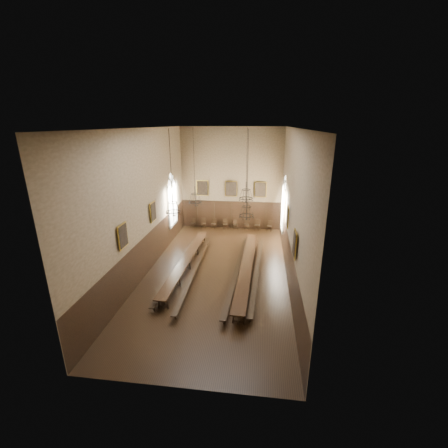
% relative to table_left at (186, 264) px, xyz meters
% --- Properties ---
extents(floor, '(9.00, 18.00, 0.02)m').
position_rel_table_left_xyz_m(floor, '(2.06, -0.25, -0.40)').
color(floor, black).
rests_on(floor, ground).
extents(ceiling, '(9.00, 18.00, 0.02)m').
position_rel_table_left_xyz_m(ceiling, '(2.06, -0.25, 8.62)').
color(ceiling, black).
rests_on(ceiling, ground).
extents(wall_back, '(9.00, 0.02, 9.00)m').
position_rel_table_left_xyz_m(wall_back, '(2.06, 8.76, 4.11)').
color(wall_back, '#897254').
rests_on(wall_back, ground).
extents(wall_front, '(9.00, 0.02, 9.00)m').
position_rel_table_left_xyz_m(wall_front, '(2.06, -9.26, 4.11)').
color(wall_front, '#897254').
rests_on(wall_front, ground).
extents(wall_left, '(0.02, 18.00, 9.00)m').
position_rel_table_left_xyz_m(wall_left, '(-2.45, -0.25, 4.11)').
color(wall_left, '#897254').
rests_on(wall_left, ground).
extents(wall_right, '(0.02, 18.00, 9.00)m').
position_rel_table_left_xyz_m(wall_right, '(6.57, -0.25, 4.11)').
color(wall_right, '#897254').
rests_on(wall_right, ground).
extents(wainscot_panelling, '(9.00, 18.00, 2.50)m').
position_rel_table_left_xyz_m(wainscot_panelling, '(2.06, -0.25, 0.86)').
color(wainscot_panelling, black).
rests_on(wainscot_panelling, floor).
extents(table_left, '(1.00, 9.99, 0.78)m').
position_rel_table_left_xyz_m(table_left, '(0.00, 0.00, 0.00)').
color(table_left, black).
rests_on(table_left, floor).
extents(table_right, '(1.04, 10.55, 0.82)m').
position_rel_table_left_xyz_m(table_right, '(4.01, -0.51, 0.02)').
color(table_right, black).
rests_on(table_right, floor).
extents(bench_left_outer, '(0.37, 9.89, 0.44)m').
position_rel_table_left_xyz_m(bench_left_outer, '(-0.49, -0.24, -0.11)').
color(bench_left_outer, black).
rests_on(bench_left_outer, floor).
extents(bench_left_inner, '(0.49, 10.51, 0.47)m').
position_rel_table_left_xyz_m(bench_left_inner, '(0.69, -0.47, -0.09)').
color(bench_left_inner, black).
rests_on(bench_left_inner, floor).
extents(bench_right_inner, '(0.83, 10.77, 0.48)m').
position_rel_table_left_xyz_m(bench_right_inner, '(3.42, -0.42, -0.08)').
color(bench_right_inner, black).
rests_on(bench_right_inner, floor).
extents(bench_right_outer, '(0.81, 10.38, 0.47)m').
position_rel_table_left_xyz_m(bench_right_outer, '(4.67, -0.30, -0.09)').
color(bench_right_outer, black).
rests_on(bench_right_outer, floor).
extents(chair_0, '(0.47, 0.47, 0.89)m').
position_rel_table_left_xyz_m(chair_0, '(-1.42, 8.25, -0.12)').
color(chair_0, black).
rests_on(chair_0, floor).
extents(chair_1, '(0.48, 0.48, 0.93)m').
position_rel_table_left_xyz_m(chair_1, '(-0.43, 8.25, -0.11)').
color(chair_1, black).
rests_on(chair_1, floor).
extents(chair_2, '(0.51, 0.51, 0.91)m').
position_rel_table_left_xyz_m(chair_2, '(0.51, 8.34, -0.11)').
color(chair_2, black).
rests_on(chair_2, floor).
extents(chair_3, '(0.55, 0.55, 0.97)m').
position_rel_table_left_xyz_m(chair_3, '(1.61, 8.29, -0.10)').
color(chair_3, black).
rests_on(chair_3, floor).
extents(chair_4, '(0.50, 0.50, 0.89)m').
position_rel_table_left_xyz_m(chair_4, '(2.53, 8.34, -0.12)').
color(chair_4, black).
rests_on(chair_4, floor).
extents(chair_5, '(0.46, 0.46, 1.01)m').
position_rel_table_left_xyz_m(chair_5, '(3.53, 8.35, -0.09)').
color(chair_5, black).
rests_on(chair_5, floor).
extents(chair_6, '(0.53, 0.53, 1.02)m').
position_rel_table_left_xyz_m(chair_6, '(4.49, 8.27, -0.08)').
color(chair_6, black).
rests_on(chair_6, floor).
extents(chair_7, '(0.52, 0.52, 0.96)m').
position_rel_table_left_xyz_m(chair_7, '(5.59, 8.26, -0.10)').
color(chair_7, black).
rests_on(chair_7, floor).
extents(chandelier_back_left, '(0.92, 0.92, 5.24)m').
position_rel_table_left_xyz_m(chandelier_back_left, '(0.11, 2.75, 3.85)').
color(chandelier_back_left, black).
rests_on(chandelier_back_left, ceiling).
extents(chandelier_back_right, '(0.91, 0.91, 4.65)m').
position_rel_table_left_xyz_m(chandelier_back_right, '(3.74, 1.90, 4.41)').
color(chandelier_back_right, black).
rests_on(chandelier_back_right, ceiling).
extents(chandelier_front_left, '(0.79, 0.79, 4.48)m').
position_rel_table_left_xyz_m(chandelier_front_left, '(-0.00, -2.25, 4.59)').
color(chandelier_front_left, black).
rests_on(chandelier_front_left, ceiling).
extents(chandelier_front_right, '(0.76, 0.76, 4.48)m').
position_rel_table_left_xyz_m(chandelier_front_right, '(4.01, -2.46, 4.60)').
color(chandelier_front_right, black).
rests_on(chandelier_front_right, ceiling).
extents(portrait_back_0, '(1.10, 0.12, 1.40)m').
position_rel_table_left_xyz_m(portrait_back_0, '(-0.54, 8.63, 3.31)').
color(portrait_back_0, '#A68228').
rests_on(portrait_back_0, wall_back).
extents(portrait_back_1, '(1.10, 0.12, 1.40)m').
position_rel_table_left_xyz_m(portrait_back_1, '(2.06, 8.63, 3.31)').
color(portrait_back_1, '#A68228').
rests_on(portrait_back_1, wall_back).
extents(portrait_back_2, '(1.10, 0.12, 1.40)m').
position_rel_table_left_xyz_m(portrait_back_2, '(4.66, 8.63, 3.31)').
color(portrait_back_2, '#A68228').
rests_on(portrait_back_2, wall_back).
extents(portrait_left_0, '(0.12, 1.00, 1.30)m').
position_rel_table_left_xyz_m(portrait_left_0, '(-2.32, 0.75, 3.31)').
color(portrait_left_0, '#A68228').
rests_on(portrait_left_0, wall_left).
extents(portrait_left_1, '(0.12, 1.00, 1.30)m').
position_rel_table_left_xyz_m(portrait_left_1, '(-2.32, -3.75, 3.31)').
color(portrait_left_1, '#A68228').
rests_on(portrait_left_1, wall_left).
extents(portrait_right_0, '(0.12, 1.00, 1.30)m').
position_rel_table_left_xyz_m(portrait_right_0, '(6.44, 0.75, 3.31)').
color(portrait_right_0, '#A68228').
rests_on(portrait_right_0, wall_right).
extents(portrait_right_1, '(0.12, 1.00, 1.30)m').
position_rel_table_left_xyz_m(portrait_right_1, '(6.44, -3.75, 3.31)').
color(portrait_right_1, '#A68228').
rests_on(portrait_right_1, wall_right).
extents(window_right, '(0.20, 2.20, 4.60)m').
position_rel_table_left_xyz_m(window_right, '(6.49, 5.25, 3.01)').
color(window_right, white).
rests_on(window_right, wall_right).
extents(window_left, '(0.20, 2.20, 4.60)m').
position_rel_table_left_xyz_m(window_left, '(-2.37, 5.25, 3.01)').
color(window_left, white).
rests_on(window_left, wall_left).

